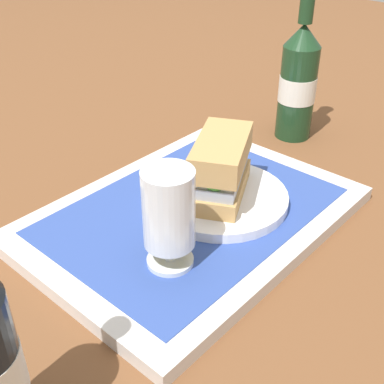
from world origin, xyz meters
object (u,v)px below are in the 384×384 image
Objects in this scene: plate at (220,198)px; beer_glass at (169,213)px; sandwich at (220,168)px; second_bottle at (298,81)px.

beer_glass reaches higher than plate.
sandwich is 1.16× the size of beer_glass.
sandwich is at bearing 27.72° from plate.
beer_glass is (0.14, 0.04, 0.01)m from sandwich.
plate is at bearing -180.00° from sandwich.
second_bottle is (-0.29, -0.06, 0.03)m from sandwich.
sandwich is 0.30m from second_bottle.
plate is 0.05m from sandwich.
second_bottle is at bearing -167.08° from beer_glass.
sandwich is at bearing 12.02° from second_bottle.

